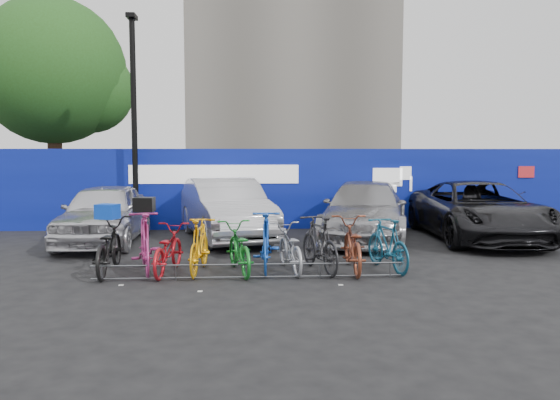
{
  "coord_description": "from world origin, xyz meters",
  "views": [
    {
      "loc": [
        0.01,
        -10.31,
        2.3
      ],
      "look_at": [
        0.72,
        2.0,
        1.22
      ],
      "focal_mm": 35.0,
      "sensor_mm": 36.0,
      "label": 1
    }
  ],
  "objects": [
    {
      "name": "bike_2",
      "position": [
        -1.53,
        -0.01,
        0.46
      ],
      "size": [
        0.84,
        1.82,
        0.92
      ],
      "primitive_type": "imported",
      "rotation": [
        0.0,
        0.0,
        3.01
      ],
      "color": "#B1121C",
      "rests_on": "ground"
    },
    {
      "name": "car_1",
      "position": [
        -0.6,
        4.03,
        0.8
      ],
      "size": [
        2.93,
        5.15,
        1.61
      ],
      "primitive_type": "imported",
      "rotation": [
        0.0,
        0.0,
        0.27
      ],
      "color": "silver",
      "rests_on": "ground"
    },
    {
      "name": "bike_1",
      "position": [
        -1.97,
        0.14,
        0.59
      ],
      "size": [
        0.99,
        2.02,
        1.17
      ],
      "primitive_type": "imported",
      "rotation": [
        0.0,
        0.0,
        3.38
      ],
      "color": "#C53684",
      "rests_on": "ground"
    },
    {
      "name": "bike_3",
      "position": [
        -0.93,
        0.01,
        0.53
      ],
      "size": [
        0.66,
        1.8,
        1.06
      ],
      "primitive_type": "imported",
      "rotation": [
        0.0,
        0.0,
        3.05
      ],
      "color": "#F7A50C",
      "rests_on": "ground"
    },
    {
      "name": "hoarding",
      "position": [
        0.01,
        6.0,
        1.2
      ],
      "size": [
        22.0,
        0.18,
        2.4
      ],
      "color": "navy",
      "rests_on": "ground"
    },
    {
      "name": "bike_8",
      "position": [
        2.0,
        0.01,
        0.52
      ],
      "size": [
        0.78,
        2.0,
        1.03
      ],
      "primitive_type": "imported",
      "rotation": [
        0.0,
        0.0,
        3.09
      ],
      "color": "brown",
      "rests_on": "ground"
    },
    {
      "name": "ground",
      "position": [
        0.0,
        0.0,
        0.0
      ],
      "size": [
        100.0,
        100.0,
        0.0
      ],
      "primitive_type": "plane",
      "color": "black",
      "rests_on": "ground"
    },
    {
      "name": "cargo_crate",
      "position": [
        -2.64,
        0.06,
        1.18
      ],
      "size": [
        0.47,
        0.41,
        0.28
      ],
      "primitive_type": "cube",
      "rotation": [
        0.0,
        0.0,
        -0.34
      ],
      "color": "#0B3CC7",
      "rests_on": "bike_0"
    },
    {
      "name": "bike_rack",
      "position": [
        -0.0,
        -0.6,
        0.16
      ],
      "size": [
        5.6,
        0.03,
        0.3
      ],
      "color": "#595B60",
      "rests_on": "ground"
    },
    {
      "name": "tree",
      "position": [
        -6.77,
        10.06,
        5.07
      ],
      "size": [
        5.4,
        5.2,
        7.8
      ],
      "color": "#382314",
      "rests_on": "ground"
    },
    {
      "name": "bike_0",
      "position": [
        -2.64,
        0.06,
        0.52
      ],
      "size": [
        0.77,
        2.02,
        1.05
      ],
      "primitive_type": "imported",
      "rotation": [
        0.0,
        0.0,
        3.18
      ],
      "color": "black",
      "rests_on": "ground"
    },
    {
      "name": "bike_6",
      "position": [
        0.8,
        0.06,
        0.45
      ],
      "size": [
        0.87,
        1.81,
        0.91
      ],
      "primitive_type": "imported",
      "rotation": [
        0.0,
        0.0,
        3.3
      ],
      "color": "#9D9EA4",
      "rests_on": "ground"
    },
    {
      "name": "bike_5",
      "position": [
        0.34,
        0.17,
        0.58
      ],
      "size": [
        0.64,
        1.95,
        1.16
      ],
      "primitive_type": "imported",
      "rotation": [
        0.0,
        0.0,
        3.09
      ],
      "color": "blue",
      "rests_on": "ground"
    },
    {
      "name": "bike_7",
      "position": [
        1.37,
        -0.01,
        0.55
      ],
      "size": [
        0.94,
        1.9,
        1.1
      ],
      "primitive_type": "imported",
      "rotation": [
        0.0,
        0.0,
        3.38
      ],
      "color": "#242326",
      "rests_on": "ground"
    },
    {
      "name": "cargo_topcase",
      "position": [
        -1.97,
        0.14,
        1.31
      ],
      "size": [
        0.38,
        0.35,
        0.27
      ],
      "primitive_type": "cube",
      "rotation": [
        0.0,
        0.0,
        -0.04
      ],
      "color": "black",
      "rests_on": "bike_1"
    },
    {
      "name": "bike_4",
      "position": [
        -0.18,
        -0.03,
        0.48
      ],
      "size": [
        1.01,
        1.92,
        0.96
      ],
      "primitive_type": "imported",
      "rotation": [
        0.0,
        0.0,
        3.36
      ],
      "color": "#177B25",
      "rests_on": "ground"
    },
    {
      "name": "bike_9",
      "position": [
        2.7,
        0.01,
        0.51
      ],
      "size": [
        0.84,
        1.78,
        1.03
      ],
      "primitive_type": "imported",
      "rotation": [
        0.0,
        0.0,
        3.36
      ],
      "color": "navy",
      "rests_on": "ground"
    },
    {
      "name": "car_3",
      "position": [
        6.04,
        3.62,
        0.77
      ],
      "size": [
        2.8,
        5.64,
        1.54
      ],
      "primitive_type": "imported",
      "rotation": [
        0.0,
        0.0,
        -0.05
      ],
      "color": "black",
      "rests_on": "ground"
    },
    {
      "name": "car_2",
      "position": [
        3.09,
        3.89,
        0.75
      ],
      "size": [
        3.42,
        5.57,
        1.51
      ],
      "primitive_type": "imported",
      "rotation": [
        0.0,
        0.0,
        -0.27
      ],
      "color": "#9E9EA3",
      "rests_on": "ground"
    },
    {
      "name": "lamppost",
      "position": [
        -3.2,
        5.4,
        3.27
      ],
      "size": [
        0.25,
        0.5,
        6.11
      ],
      "color": "black",
      "rests_on": "ground"
    },
    {
      "name": "car_0",
      "position": [
        -3.62,
        3.6,
        0.76
      ],
      "size": [
        1.89,
        4.51,
        1.53
      ],
      "primitive_type": "imported",
      "rotation": [
        0.0,
        0.0,
        0.02
      ],
      "color": "silver",
      "rests_on": "ground"
    }
  ]
}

